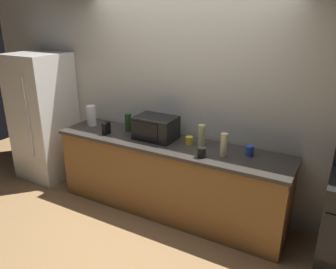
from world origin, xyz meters
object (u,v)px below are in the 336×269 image
Objects in this scene: refrigerator at (44,117)px; mug_blue at (250,151)px; cordless_phone at (106,128)px; mug_yellow at (189,141)px; bottle_vinegar at (202,135)px; bottle_hand_soap at (224,145)px; microwave at (156,128)px; paper_towel_roll at (91,116)px; bottle_wine at (128,122)px; mug_black at (202,152)px.

refrigerator is 2.97m from mug_blue.
cordless_phone is 1.05m from mug_yellow.
cordless_phone is (1.25, -0.12, 0.07)m from refrigerator.
bottle_vinegar is at bearing 12.60° from mug_yellow.
cordless_phone is at bearing -176.89° from bottle_hand_soap.
microwave is 0.57m from bottle_vinegar.
cordless_phone is (0.38, -0.17, -0.06)m from paper_towel_roll.
bottle_hand_soap is (0.32, -0.15, 0.00)m from bottle_vinegar.
refrigerator is at bearing 179.17° from bottle_hand_soap.
bottle_wine is 1.18m from mug_black.
mug_black is 0.38m from mug_yellow.
bottle_vinegar is (0.56, 0.06, -0.01)m from microwave.
paper_towel_roll reaches higher than bottle_hand_soap.
microwave is at bearing -8.17° from bottle_wine.
microwave is 0.44m from mug_yellow.
mug_black is at bearing -140.16° from bottle_hand_soap.
refrigerator reaches higher than paper_towel_roll.
microwave is 2.14× the size of bottle_wine.
bottle_vinegar is 0.99× the size of bottle_hand_soap.
paper_towel_roll is at bearing -177.97° from bottle_vinegar.
mug_blue is at bearing -0.43° from bottle_wine.
mug_blue is (1.11, 0.05, -0.08)m from microwave.
cordless_phone is 0.61× the size of bottle_vinegar.
mug_yellow is (0.87, -0.04, -0.07)m from bottle_wine.
bottle_hand_soap is (1.49, 0.08, 0.05)m from cordless_phone.
bottle_vinegar is 0.55m from mug_blue.
mug_black reaches higher than mug_yellow.
bottle_vinegar is 0.16m from mug_yellow.
paper_towel_roll reaches higher than bottle_vinegar.
paper_towel_roll is at bearing 177.25° from bottle_hand_soap.
paper_towel_roll is 1.56m from bottle_vinegar.
refrigerator is 2.56m from mug_black.
bottle_wine is 2.08× the size of mug_blue.
bottle_hand_soap reaches higher than mug_black.
microwave is 1.96× the size of bottle_vinegar.
bottle_vinegar is (1.56, 0.06, -0.01)m from paper_towel_roll.
refrigerator is at bearing -176.67° from paper_towel_roll.
mug_blue is (0.23, 0.14, -0.07)m from bottle_hand_soap.
bottle_wine is (-0.44, 0.06, -0.02)m from microwave.
mug_black is at bearing -44.09° from mug_yellow.
mug_blue is (1.56, -0.01, -0.06)m from bottle_wine.
paper_towel_roll is 2.51× the size of mug_blue.
paper_towel_roll reaches higher than bottle_wine.
cordless_phone is at bearing -169.08° from bottle_vinegar.
microwave is at bearing -177.34° from mug_blue.
mug_blue is 0.51m from mug_black.
bottle_hand_soap is 2.26× the size of mug_black.
mug_black is at bearing -8.08° from paper_towel_roll.
refrigerator is 7.36× the size of bottle_vinegar.
microwave reaches higher than mug_black.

